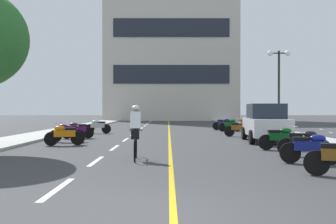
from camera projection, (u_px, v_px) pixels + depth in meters
name	position (u px, v px, depth m)	size (l,w,h in m)	color
ground_plane	(166.00, 132.00, 26.51)	(140.00, 140.00, 0.00)	#38383A
curb_left	(73.00, 129.00, 29.52)	(2.40, 72.00, 0.12)	#A8A8A3
curb_right	(260.00, 129.00, 29.49)	(2.40, 72.00, 0.12)	#A8A8A3
lane_dash_0	(58.00, 189.00, 7.51)	(0.14, 2.20, 0.01)	silver
lane_dash_1	(97.00, 161.00, 11.51)	(0.14, 2.20, 0.01)	silver
lane_dash_2	(115.00, 148.00, 15.51)	(0.14, 2.20, 0.01)	silver
lane_dash_3	(126.00, 140.00, 19.51)	(0.14, 2.20, 0.01)	silver
lane_dash_4	(133.00, 134.00, 23.51)	(0.14, 2.20, 0.01)	silver
lane_dash_5	(139.00, 131.00, 27.51)	(0.14, 2.20, 0.01)	silver
lane_dash_6	(142.00, 128.00, 31.51)	(0.14, 2.20, 0.01)	silver
lane_dash_7	(145.00, 126.00, 35.51)	(0.14, 2.20, 0.01)	silver
lane_dash_8	(148.00, 124.00, 39.51)	(0.14, 2.20, 0.01)	silver
lane_dash_9	(150.00, 123.00, 43.51)	(0.14, 2.20, 0.01)	silver
lane_dash_10	(151.00, 122.00, 47.51)	(0.14, 2.20, 0.01)	silver
lane_dash_11	(153.00, 121.00, 51.51)	(0.14, 2.20, 0.01)	silver
centre_line_yellow	(170.00, 129.00, 29.51)	(0.12, 66.00, 0.01)	gold
office_building	(172.00, 49.00, 54.94)	(18.26, 9.16, 20.50)	beige
street_lamp_mid	(280.00, 72.00, 24.15)	(1.46, 0.36, 5.16)	black
parked_car_near	(266.00, 123.00, 18.28)	(2.18, 4.32, 1.82)	black
motorcycle_1	(311.00, 148.00, 10.90)	(1.67, 0.69, 0.92)	black
motorcycle_2	(305.00, 142.00, 12.65)	(1.68, 0.65, 0.92)	black
motorcycle_3	(282.00, 138.00, 14.60)	(1.70, 0.60, 0.92)	black
motorcycle_4	(65.00, 135.00, 16.42)	(1.66, 0.74, 0.92)	black
motorcycle_5	(68.00, 132.00, 18.06)	(1.70, 0.60, 0.92)	black
motorcycle_6	(78.00, 130.00, 20.25)	(1.66, 0.73, 0.92)	black
motorcycle_7	(240.00, 128.00, 21.71)	(1.70, 0.60, 0.92)	black
motorcycle_8	(98.00, 126.00, 24.52)	(1.70, 0.60, 0.92)	black
motorcycle_9	(231.00, 125.00, 26.85)	(1.70, 0.60, 0.92)	black
motorcycle_10	(225.00, 124.00, 28.47)	(1.70, 0.60, 0.92)	black
cyclist_rider	(136.00, 131.00, 11.87)	(0.42, 1.77, 1.71)	black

